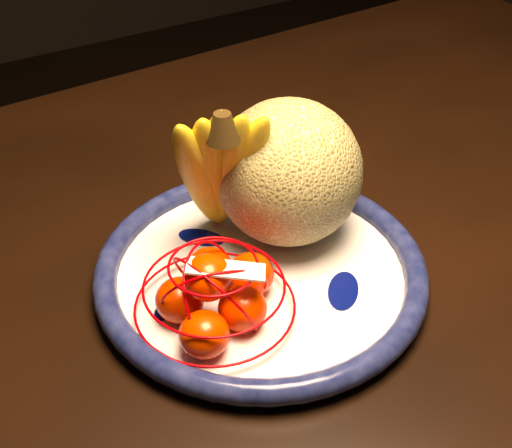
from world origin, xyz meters
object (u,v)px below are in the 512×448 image
fruit_bowl (261,272)px  mandarin_bag (216,293)px  cantaloupe (288,172)px  banana_bunch (219,167)px  dining_table (296,251)px

fruit_bowl → mandarin_bag: (-0.07, -0.03, 0.03)m
cantaloupe → banana_bunch: (-0.07, 0.02, 0.02)m
dining_table → mandarin_bag: 0.25m
cantaloupe → fruit_bowl: bearing=-142.9°
banana_bunch → mandarin_bag: banana_bunch is taller
dining_table → fruit_bowl: size_ratio=4.29×
fruit_bowl → cantaloupe: size_ratio=2.20×
cantaloupe → banana_bunch: 0.08m
dining_table → fruit_bowl: 0.17m
dining_table → mandarin_bag: size_ratio=7.15×
banana_bunch → dining_table: bearing=34.1°
dining_table → mandarin_bag: (-0.18, -0.13, 0.12)m
cantaloupe → mandarin_bag: cantaloupe is taller
fruit_bowl → mandarin_bag: 0.08m
dining_table → fruit_bowl: bearing=-141.2°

